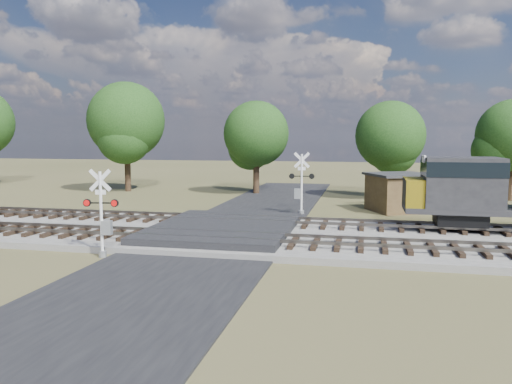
# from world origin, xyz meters

# --- Properties ---
(ground) EXTENTS (160.00, 160.00, 0.00)m
(ground) POSITION_xyz_m (0.00, 0.00, 0.00)
(ground) COLOR #484826
(ground) RESTS_ON ground
(ballast_bed) EXTENTS (140.00, 10.00, 0.30)m
(ballast_bed) POSITION_xyz_m (10.00, 0.50, 0.15)
(ballast_bed) COLOR gray
(ballast_bed) RESTS_ON ground
(road) EXTENTS (7.00, 60.00, 0.08)m
(road) POSITION_xyz_m (0.00, 0.00, 0.04)
(road) COLOR black
(road) RESTS_ON ground
(crossing_panel) EXTENTS (7.00, 9.00, 0.62)m
(crossing_panel) POSITION_xyz_m (0.00, 0.50, 0.32)
(crossing_panel) COLOR #262628
(crossing_panel) RESTS_ON ground
(track_near) EXTENTS (140.00, 2.60, 0.33)m
(track_near) POSITION_xyz_m (3.12, -2.00, 0.41)
(track_near) COLOR black
(track_near) RESTS_ON ballast_bed
(track_far) EXTENTS (140.00, 2.60, 0.33)m
(track_far) POSITION_xyz_m (3.12, 3.00, 0.41)
(track_far) COLOR black
(track_far) RESTS_ON ballast_bed
(crossing_signal_near) EXTENTS (1.53, 0.36, 3.79)m
(crossing_signal_near) POSITION_xyz_m (-3.74, -5.02, 1.58)
(crossing_signal_near) COLOR silver
(crossing_signal_near) RESTS_ON ground
(crossing_signal_far) EXTENTS (1.67, 0.38, 4.14)m
(crossing_signal_far) POSITION_xyz_m (2.97, 8.42, 1.72)
(crossing_signal_far) COLOR silver
(crossing_signal_far) RESTS_ON ground
(equipment_shed) EXTENTS (5.12, 5.12, 2.64)m
(equipment_shed) POSITION_xyz_m (9.44, 11.43, 1.34)
(equipment_shed) COLOR #42311C
(equipment_shed) RESTS_ON ground
(treeline) EXTENTS (84.43, 10.33, 10.74)m
(treeline) POSITION_xyz_m (9.07, 19.38, 6.40)
(treeline) COLOR black
(treeline) RESTS_ON ground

